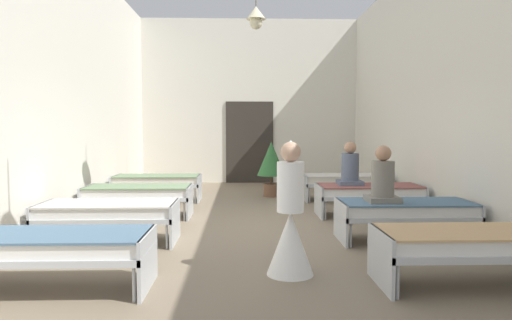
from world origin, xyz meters
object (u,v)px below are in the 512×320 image
(bed_right_row_2, at_px, (369,192))
(bed_left_row_3, at_px, (157,181))
(bed_left_row_0, at_px, (54,247))
(patient_seated_primary, at_px, (383,181))
(nurse_near_aisle, at_px, (290,227))
(bed_right_row_0, at_px, (471,243))
(potted_plant, at_px, (271,162))
(bed_right_row_1, at_px, (405,211))
(bed_left_row_2, at_px, (138,193))
(bed_left_row_1, at_px, (108,212))
(patient_seated_secondary, at_px, (350,169))
(bed_right_row_3, at_px, (346,181))

(bed_right_row_2, bearing_deg, bed_left_row_3, 155.74)
(bed_left_row_0, distance_m, patient_seated_primary, 4.31)
(bed_left_row_3, relative_size, nurse_near_aisle, 1.28)
(bed_left_row_0, height_order, bed_right_row_0, same)
(potted_plant, bearing_deg, bed_right_row_1, -69.55)
(bed_left_row_2, height_order, nurse_near_aisle, nurse_near_aisle)
(bed_left_row_3, distance_m, potted_plant, 2.67)
(bed_left_row_0, xyz_separation_m, potted_plant, (2.57, 6.31, 0.39))
(bed_right_row_2, bearing_deg, patient_seated_primary, -100.17)
(bed_left_row_0, bearing_deg, bed_right_row_0, 0.00)
(bed_left_row_2, bearing_deg, patient_seated_primary, -26.78)
(bed_left_row_0, height_order, bed_right_row_2, same)
(bed_left_row_1, xyz_separation_m, potted_plant, (2.57, 4.41, 0.39))
(nurse_near_aisle, bearing_deg, bed_right_row_0, -167.38)
(patient_seated_secondary, bearing_deg, bed_right_row_3, 79.38)
(bed_left_row_2, relative_size, patient_seated_primary, 2.38)
(bed_left_row_3, bearing_deg, bed_left_row_1, -90.00)
(bed_right_row_0, distance_m, patient_seated_secondary, 3.87)
(bed_left_row_2, bearing_deg, potted_plant, 44.30)
(bed_left_row_0, xyz_separation_m, patient_seated_secondary, (3.87, 3.83, 0.43))
(patient_seated_primary, bearing_deg, bed_left_row_2, 153.22)
(bed_left_row_1, distance_m, bed_left_row_3, 3.80)
(bed_right_row_3, bearing_deg, potted_plant, 159.64)
(patient_seated_secondary, bearing_deg, bed_left_row_0, -135.25)
(patient_seated_primary, xyz_separation_m, potted_plant, (-1.29, 4.46, -0.04))
(bed_right_row_2, relative_size, patient_seated_primary, 2.38)
(bed_right_row_3, bearing_deg, bed_right_row_1, -90.00)
(potted_plant, bearing_deg, bed_right_row_0, -75.39)
(bed_right_row_1, height_order, bed_right_row_3, same)
(potted_plant, bearing_deg, patient_seated_primary, -73.82)
(bed_right_row_1, bearing_deg, bed_right_row_2, 90.00)
(bed_right_row_2, bearing_deg, bed_left_row_0, -137.98)
(bed_left_row_1, xyz_separation_m, bed_right_row_1, (4.22, 0.00, 0.00))
(bed_left_row_3, bearing_deg, bed_right_row_2, -24.26)
(patient_seated_secondary, bearing_deg, bed_left_row_3, 154.23)
(bed_left_row_1, xyz_separation_m, bed_left_row_2, (0.00, 1.90, 0.00))
(bed_left_row_3, bearing_deg, patient_seated_primary, -44.89)
(bed_left_row_0, distance_m, bed_left_row_3, 5.70)
(bed_left_row_1, bearing_deg, bed_right_row_2, 24.26)
(bed_left_row_2, bearing_deg, bed_left_row_0, -90.00)
(bed_left_row_0, distance_m, bed_right_row_2, 5.68)
(bed_right_row_0, distance_m, bed_right_row_3, 5.70)
(bed_left_row_2, xyz_separation_m, nurse_near_aisle, (2.41, -3.38, 0.09))
(bed_left_row_1, distance_m, patient_seated_secondary, 4.34)
(bed_left_row_0, xyz_separation_m, bed_left_row_1, (0.00, 1.90, 0.00))
(bed_left_row_3, bearing_deg, bed_right_row_1, -42.02)
(bed_right_row_0, relative_size, bed_left_row_3, 1.00)
(bed_left_row_3, bearing_deg, nurse_near_aisle, -65.51)
(patient_seated_primary, bearing_deg, patient_seated_secondary, 90.00)
(nurse_near_aisle, bearing_deg, bed_left_row_1, -6.09)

